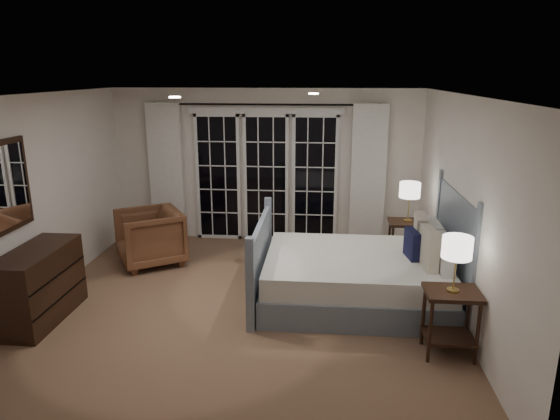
# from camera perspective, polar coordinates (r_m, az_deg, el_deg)

# --- Properties ---
(floor) EXTENTS (5.00, 5.00, 0.00)m
(floor) POSITION_cam_1_polar(r_m,az_deg,el_deg) (6.24, -4.20, -10.60)
(floor) COLOR brown
(floor) RESTS_ON ground
(ceiling) EXTENTS (5.00, 5.00, 0.00)m
(ceiling) POSITION_cam_1_polar(r_m,az_deg,el_deg) (5.61, -4.71, 13.00)
(ceiling) COLOR silver
(ceiling) RESTS_ON wall_back
(wall_left) EXTENTS (0.02, 5.00, 2.50)m
(wall_left) POSITION_cam_1_polar(r_m,az_deg,el_deg) (6.68, -26.11, 1.00)
(wall_left) COLOR white
(wall_left) RESTS_ON floor
(wall_right) EXTENTS (0.02, 5.00, 2.50)m
(wall_right) POSITION_cam_1_polar(r_m,az_deg,el_deg) (5.93, 20.14, -0.02)
(wall_right) COLOR white
(wall_right) RESTS_ON floor
(wall_back) EXTENTS (5.00, 0.02, 2.50)m
(wall_back) POSITION_cam_1_polar(r_m,az_deg,el_deg) (8.22, -1.58, 5.03)
(wall_back) COLOR white
(wall_back) RESTS_ON floor
(wall_front) EXTENTS (5.00, 0.02, 2.50)m
(wall_front) POSITION_cam_1_polar(r_m,az_deg,el_deg) (3.50, -11.23, -9.98)
(wall_front) COLOR white
(wall_front) RESTS_ON floor
(french_doors) EXTENTS (2.50, 0.04, 2.20)m
(french_doors) POSITION_cam_1_polar(r_m,az_deg,el_deg) (8.21, -1.61, 3.88)
(french_doors) COLOR black
(french_doors) RESTS_ON wall_back
(curtain_rod) EXTENTS (3.50, 0.03, 0.03)m
(curtain_rod) POSITION_cam_1_polar(r_m,az_deg,el_deg) (8.00, -1.72, 11.97)
(curtain_rod) COLOR black
(curtain_rod) RESTS_ON wall_back
(curtain_left) EXTENTS (0.55, 0.10, 2.25)m
(curtain_left) POSITION_cam_1_polar(r_m,az_deg,el_deg) (8.47, -12.87, 4.28)
(curtain_left) COLOR white
(curtain_left) RESTS_ON curtain_rod
(curtain_right) EXTENTS (0.55, 0.10, 2.25)m
(curtain_right) POSITION_cam_1_polar(r_m,az_deg,el_deg) (8.09, 10.03, 3.92)
(curtain_right) COLOR white
(curtain_right) RESTS_ON curtain_rod
(downlight_a) EXTENTS (0.12, 0.12, 0.01)m
(downlight_a) POSITION_cam_1_polar(r_m,az_deg,el_deg) (6.13, 3.86, 13.13)
(downlight_a) COLOR white
(downlight_a) RESTS_ON ceiling
(downlight_b) EXTENTS (0.12, 0.12, 0.01)m
(downlight_b) POSITION_cam_1_polar(r_m,az_deg,el_deg) (5.36, -11.94, 12.51)
(downlight_b) COLOR white
(downlight_b) RESTS_ON ceiling
(bed) EXTENTS (2.38, 1.72, 1.40)m
(bed) POSITION_cam_1_polar(r_m,az_deg,el_deg) (6.23, 9.09, -7.32)
(bed) COLOR slate
(bed) RESTS_ON floor
(nightstand_left) EXTENTS (0.53, 0.42, 0.69)m
(nightstand_left) POSITION_cam_1_polar(r_m,az_deg,el_deg) (5.28, 18.93, -11.04)
(nightstand_left) COLOR #331B11
(nightstand_left) RESTS_ON floor
(nightstand_right) EXTENTS (0.52, 0.42, 0.68)m
(nightstand_right) POSITION_cam_1_polar(r_m,az_deg,el_deg) (7.43, 14.26, -2.95)
(nightstand_right) COLOR #331B11
(nightstand_right) RESTS_ON floor
(lamp_left) EXTENTS (0.29, 0.29, 0.55)m
(lamp_left) POSITION_cam_1_polar(r_m,az_deg,el_deg) (5.03, 19.59, -4.13)
(lamp_left) COLOR tan
(lamp_left) RESTS_ON nightstand_left
(lamp_right) EXTENTS (0.29, 0.29, 0.57)m
(lamp_right) POSITION_cam_1_polar(r_m,az_deg,el_deg) (7.25, 14.62, 2.17)
(lamp_right) COLOR tan
(lamp_right) RESTS_ON nightstand_right
(armchair) EXTENTS (1.22, 1.21, 0.81)m
(armchair) POSITION_cam_1_polar(r_m,az_deg,el_deg) (7.55, -14.65, -3.03)
(armchair) COLOR brown
(armchair) RESTS_ON floor
(dresser) EXTENTS (0.50, 1.19, 0.84)m
(dresser) POSITION_cam_1_polar(r_m,az_deg,el_deg) (6.31, -25.82, -7.71)
(dresser) COLOR #331B11
(dresser) RESTS_ON floor
(mirror) EXTENTS (0.05, 0.85, 1.00)m
(mirror) POSITION_cam_1_polar(r_m,az_deg,el_deg) (6.11, -28.95, 2.33)
(mirror) COLOR #331B11
(mirror) RESTS_ON wall_left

